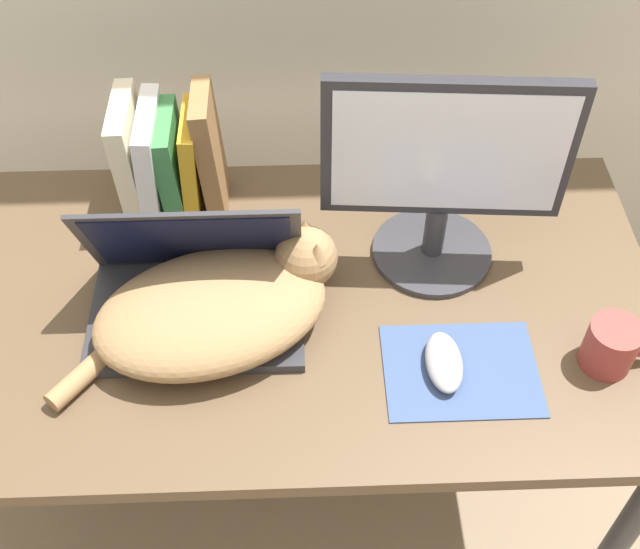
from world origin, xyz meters
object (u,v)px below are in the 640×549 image
at_px(laptop, 196,292).
at_px(book_row, 168,159).
at_px(cat, 220,306).
at_px(mug, 613,346).
at_px(external_monitor, 444,173).
at_px(computer_mouse, 444,362).

height_order(laptop, book_row, book_row).
bearing_deg(cat, mug, -8.54).
xyz_separation_m(external_monitor, computer_mouse, (-0.01, -0.24, -0.17)).
bearing_deg(computer_mouse, cat, 164.61).
relative_size(external_monitor, book_row, 1.63).
distance_m(cat, computer_mouse, 0.36).
bearing_deg(mug, computer_mouse, -178.99).
bearing_deg(cat, external_monitor, 22.34).
relative_size(laptop, book_row, 1.44).
bearing_deg(laptop, computer_mouse, -18.96).
height_order(laptop, external_monitor, external_monitor).
distance_m(external_monitor, computer_mouse, 0.30).
bearing_deg(external_monitor, computer_mouse, -93.14).
distance_m(external_monitor, book_row, 0.49).
bearing_deg(laptop, external_monitor, 15.23).
height_order(external_monitor, computer_mouse, external_monitor).
distance_m(laptop, cat, 0.06).
bearing_deg(computer_mouse, book_row, 138.88).
xyz_separation_m(laptop, mug, (0.64, -0.13, -0.00)).
relative_size(laptop, cat, 0.75).
bearing_deg(laptop, book_row, 102.92).
bearing_deg(mug, cat, 171.46).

